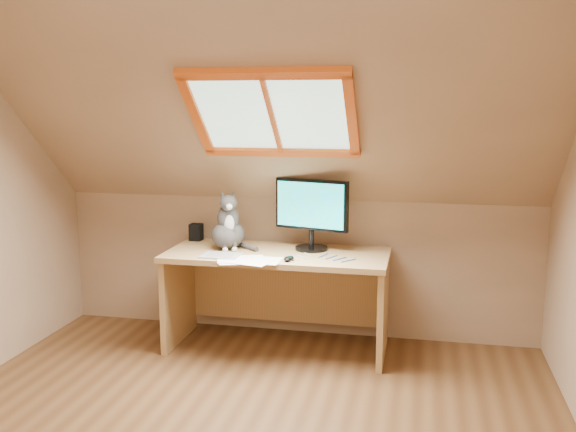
# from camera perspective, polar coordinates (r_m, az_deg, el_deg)

# --- Properties ---
(room_shell) EXTENTS (3.52, 3.52, 2.41)m
(room_shell) POSITION_cam_1_polar(r_m,az_deg,el_deg) (2.83, -6.73, 4.77)
(room_shell) COLOR tan
(room_shell) RESTS_ON ground
(desk) EXTENTS (1.51, 0.66, 0.69)m
(desk) POSITION_cam_1_polar(r_m,az_deg,el_deg) (4.48, -0.77, -5.72)
(desk) COLOR tan
(desk) RESTS_ON ground
(monitor) EXTENTS (0.52, 0.22, 0.49)m
(monitor) POSITION_cam_1_polar(r_m,az_deg,el_deg) (4.38, 2.09, 0.57)
(monitor) COLOR black
(monitor) RESTS_ON desk
(cat) EXTENTS (0.31, 0.34, 0.42)m
(cat) POSITION_cam_1_polar(r_m,az_deg,el_deg) (4.46, -5.34, -1.03)
(cat) COLOR #4A4541
(cat) RESTS_ON desk
(desk_speaker) EXTENTS (0.09, 0.09, 0.12)m
(desk_speaker) POSITION_cam_1_polar(r_m,az_deg,el_deg) (4.78, -8.17, -1.42)
(desk_speaker) COLOR black
(desk_speaker) RESTS_ON desk
(graphics_tablet) EXTENTS (0.26, 0.19, 0.01)m
(graphics_tablet) POSITION_cam_1_polar(r_m,az_deg,el_deg) (4.26, -5.96, -3.53)
(graphics_tablet) COLOR #B2B2B7
(graphics_tablet) RESTS_ON desk
(mouse) EXTENTS (0.08, 0.11, 0.03)m
(mouse) POSITION_cam_1_polar(r_m,az_deg,el_deg) (4.12, 0.08, -3.80)
(mouse) COLOR black
(mouse) RESTS_ON desk
(papers) EXTENTS (0.35, 0.30, 0.01)m
(papers) POSITION_cam_1_polar(r_m,az_deg,el_deg) (4.15, -3.45, -3.90)
(papers) COLOR white
(papers) RESTS_ON desk
(cables) EXTENTS (0.51, 0.26, 0.01)m
(cables) POSITION_cam_1_polar(r_m,az_deg,el_deg) (4.19, 2.94, -3.74)
(cables) COLOR silver
(cables) RESTS_ON desk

